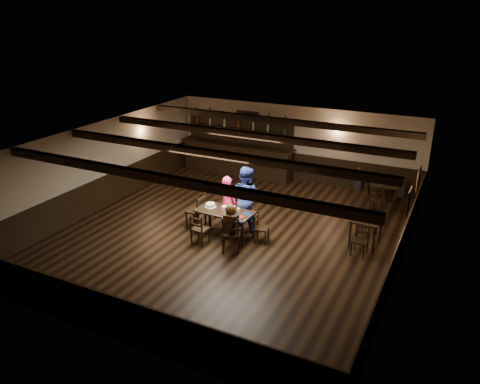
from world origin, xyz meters
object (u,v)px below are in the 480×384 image
at_px(chair_near_left, 198,228).
at_px(bar_counter, 237,154).
at_px(dining_table, 225,214).
at_px(cake, 210,205).
at_px(woman_pink, 227,203).
at_px(man_blue, 245,198).
at_px(chair_near_right, 231,232).

bearing_deg(chair_near_left, bar_counter, 106.77).
relative_size(dining_table, cake, 5.00).
xyz_separation_m(woman_pink, man_blue, (0.45, 0.21, 0.14)).
distance_m(chair_near_right, cake, 1.37).
distance_m(man_blue, cake, 0.99).
xyz_separation_m(dining_table, bar_counter, (-2.11, 4.92, 0.06)).
bearing_deg(cake, chair_near_right, -37.81).
xyz_separation_m(chair_near_left, woman_pink, (0.21, 1.24, 0.29)).
bearing_deg(dining_table, woman_pink, 111.34).
distance_m(dining_table, cake, 0.52).
height_order(woman_pink, bar_counter, bar_counter).
height_order(dining_table, chair_near_left, chair_near_left).
bearing_deg(chair_near_left, chair_near_right, 0.72).
xyz_separation_m(man_blue, bar_counter, (-2.37, 4.24, -0.20)).
bearing_deg(dining_table, chair_near_right, -52.98).
xyz_separation_m(chair_near_left, man_blue, (0.66, 1.45, 0.42)).
height_order(dining_table, cake, cake).
bearing_deg(woman_pink, dining_table, 110.74).
bearing_deg(chair_near_right, man_blue, 101.77).
relative_size(dining_table, bar_counter, 0.36).
bearing_deg(bar_counter, man_blue, -60.76).
distance_m(chair_near_left, man_blue, 1.64).
distance_m(dining_table, woman_pink, 0.52).
height_order(chair_near_left, woman_pink, woman_pink).
bearing_deg(bar_counter, chair_near_left, -73.23).
bearing_deg(woman_pink, bar_counter, -67.24).
distance_m(chair_near_left, bar_counter, 5.94).
distance_m(chair_near_right, woman_pink, 1.45).
height_order(dining_table, woman_pink, woman_pink).
bearing_deg(bar_counter, chair_near_right, -64.78).
bearing_deg(chair_near_right, cake, 142.19).
height_order(man_blue, bar_counter, bar_counter).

